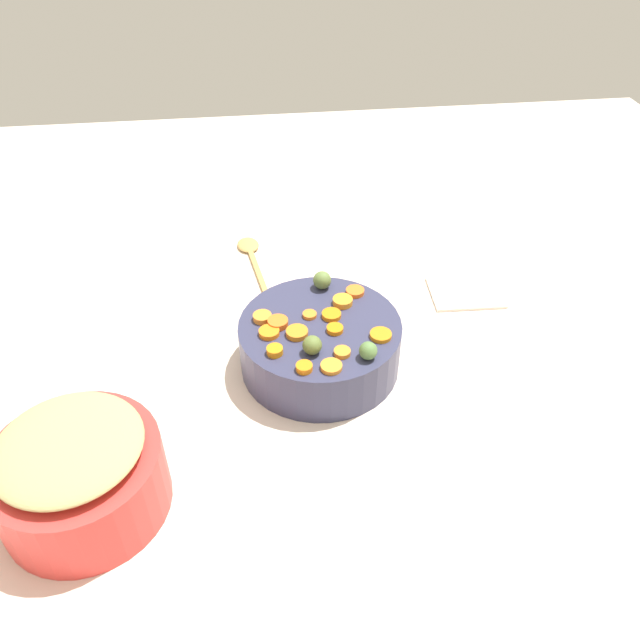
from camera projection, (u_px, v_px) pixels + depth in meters
tabletop at (330, 373)px, 1.11m from camera, size 2.40×2.40×0.02m
serving_bowl_carrots at (320, 345)px, 1.09m from camera, size 0.28×0.28×0.09m
metal_pot at (81, 480)px, 0.86m from camera, size 0.23×0.23×0.11m
stuffing_mound at (68, 447)px, 0.81m from camera, size 0.20×0.20×0.03m
carrot_slice_0 at (278, 323)px, 1.05m from camera, size 0.05×0.05×0.01m
carrot_slice_1 at (331, 315)px, 1.07m from camera, size 0.04×0.04×0.01m
carrot_slice_2 at (343, 301)px, 1.10m from camera, size 0.05×0.05×0.01m
carrot_slice_3 at (381, 335)px, 1.03m from camera, size 0.04×0.04×0.01m
carrot_slice_4 at (269, 334)px, 1.03m from camera, size 0.04×0.04×0.01m
carrot_slice_5 at (335, 329)px, 1.04m from camera, size 0.04×0.04×0.01m
carrot_slice_6 at (331, 366)px, 0.97m from camera, size 0.04×0.04×0.01m
carrot_slice_7 at (304, 367)px, 0.97m from camera, size 0.04×0.04×0.01m
carrot_slice_8 at (275, 351)px, 1.00m from camera, size 0.03×0.03×0.01m
carrot_slice_9 at (297, 333)px, 1.04m from camera, size 0.05×0.05×0.01m
carrot_slice_10 at (342, 352)px, 1.00m from camera, size 0.04×0.04×0.01m
carrot_slice_11 at (262, 317)px, 1.07m from camera, size 0.04×0.04×0.01m
carrot_slice_12 at (310, 315)px, 1.07m from camera, size 0.03×0.03×0.01m
carrot_slice_13 at (355, 291)px, 1.12m from camera, size 0.04×0.04×0.01m
brussels_sprout_0 at (312, 345)px, 0.99m from camera, size 0.03×0.03×0.03m
brussels_sprout_1 at (320, 280)px, 1.13m from camera, size 0.03×0.03×0.03m
brussels_sprout_2 at (368, 351)px, 0.99m from camera, size 0.03×0.03×0.03m
wooden_spoon at (253, 257)px, 1.37m from camera, size 0.07×0.29×0.01m
dish_towel at (465, 293)px, 1.28m from camera, size 0.15×0.12×0.01m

